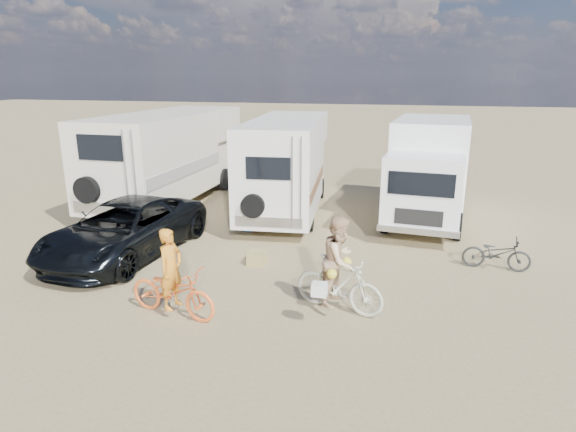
% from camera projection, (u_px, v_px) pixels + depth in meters
% --- Properties ---
extents(ground, '(140.00, 140.00, 0.00)m').
position_uv_depth(ground, '(224.00, 294.00, 10.46)').
color(ground, '#958259').
rests_on(ground, ground).
extents(rv_main, '(2.94, 7.11, 3.16)m').
position_uv_depth(rv_main, '(287.00, 166.00, 16.36)').
color(rv_main, silver).
rests_on(rv_main, ground).
extents(rv_left, '(2.66, 7.78, 3.26)m').
position_uv_depth(rv_left, '(168.00, 159.00, 17.55)').
color(rv_left, beige).
rests_on(rv_left, ground).
extents(box_truck, '(2.77, 6.09, 3.18)m').
position_uv_depth(box_truck, '(428.00, 172.00, 15.38)').
color(box_truck, white).
rests_on(box_truck, ground).
extents(dark_suv, '(2.75, 5.27, 1.42)m').
position_uv_depth(dark_suv, '(125.00, 229.00, 12.55)').
color(dark_suv, black).
rests_on(dark_suv, ground).
extents(bike_man, '(2.03, 1.02, 1.02)m').
position_uv_depth(bike_man, '(173.00, 291.00, 9.41)').
color(bike_man, orange).
rests_on(bike_man, ground).
extents(bike_woman, '(1.95, 1.04, 1.13)m').
position_uv_depth(bike_woman, '(339.00, 284.00, 9.59)').
color(bike_woman, '#B5B89D').
rests_on(bike_woman, ground).
extents(rider_man, '(0.48, 0.65, 1.61)m').
position_uv_depth(rider_man, '(172.00, 277.00, 9.33)').
color(rider_man, orange).
rests_on(rider_man, ground).
extents(rider_woman, '(0.90, 1.03, 1.79)m').
position_uv_depth(rider_woman, '(339.00, 269.00, 9.50)').
color(rider_woman, tan).
rests_on(rider_woman, ground).
extents(bike_parked, '(1.60, 0.65, 0.82)m').
position_uv_depth(bike_parked, '(497.00, 253.00, 11.69)').
color(bike_parked, black).
rests_on(bike_parked, ground).
extents(cooler, '(0.57, 0.49, 0.39)m').
position_uv_depth(cooler, '(246.00, 224.00, 14.75)').
color(cooler, '#25488F').
rests_on(cooler, ground).
extents(crate, '(0.43, 0.43, 0.34)m').
position_uv_depth(crate, '(257.00, 258.00, 12.09)').
color(crate, olive).
rests_on(crate, ground).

